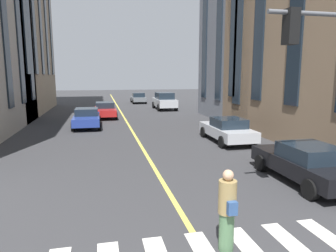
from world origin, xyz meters
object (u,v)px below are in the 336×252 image
object	(u,v)px
car_red_far	(105,110)
pedestrian_near	(227,210)
car_blue_trailing	(87,118)
car_silver_oncoming	(164,101)
car_silver_parked_b	(227,130)
car_grey_near	(138,98)
car_black_mid	(306,163)

from	to	relation	value
car_red_far	pedestrian_near	world-z (taller)	pedestrian_near
car_blue_trailing	car_silver_oncoming	distance (m)	13.04
car_red_far	pedestrian_near	size ratio (longest dim) A/B	2.46
car_red_far	car_silver_parked_b	distance (m)	13.45
car_grey_near	car_silver_parked_b	xyz separation A→B (m)	(-25.75, -1.83, 0.00)
pedestrian_near	car_blue_trailing	bearing A→B (deg)	11.73
car_grey_near	car_black_mid	world-z (taller)	car_grey_near
car_grey_near	car_silver_parked_b	size ratio (longest dim) A/B	0.89
car_silver_parked_b	car_black_mid	bearing A→B (deg)	180.00
car_grey_near	car_red_far	size ratio (longest dim) A/B	0.89
car_silver_parked_b	car_grey_near	bearing A→B (deg)	4.07
car_silver_oncoming	pedestrian_near	size ratio (longest dim) A/B	2.63
car_grey_near	car_silver_parked_b	world-z (taller)	car_grey_near
car_blue_trailing	car_silver_oncoming	bearing A→B (deg)	-37.53
car_red_far	car_black_mid	xyz separation A→B (m)	(-18.55, -6.54, 0.00)
car_blue_trailing	car_silver_parked_b	bearing A→B (deg)	-130.60
car_silver_oncoming	pedestrian_near	xyz separation A→B (m)	(-27.30, 4.42, -0.07)
car_blue_trailing	car_black_mid	distance (m)	15.76
car_blue_trailing	car_red_far	bearing A→B (deg)	-15.79
car_silver_parked_b	car_silver_oncoming	xyz separation A→B (m)	(17.14, 0.00, 0.27)
pedestrian_near	car_grey_near	bearing A→B (deg)	-4.12
car_grey_near	pedestrian_near	bearing A→B (deg)	175.88
car_blue_trailing	car_silver_parked_b	size ratio (longest dim) A/B	1.00
car_silver_parked_b	car_silver_oncoming	world-z (taller)	car_silver_oncoming
car_blue_trailing	pedestrian_near	xyz separation A→B (m)	(-16.96, -3.52, 0.20)
car_blue_trailing	car_silver_parked_b	distance (m)	10.46
car_blue_trailing	pedestrian_near	world-z (taller)	pedestrian_near
car_silver_parked_b	car_silver_oncoming	bearing A→B (deg)	0.00
car_blue_trailing	car_silver_parked_b	world-z (taller)	same
car_silver_parked_b	car_blue_trailing	bearing A→B (deg)	49.40
car_silver_parked_b	car_silver_oncoming	distance (m)	17.15
car_black_mid	pedestrian_near	distance (m)	5.55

